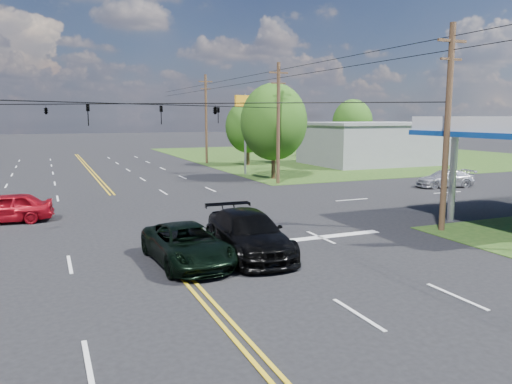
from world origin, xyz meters
name	(u,v)px	position (x,y,z in m)	size (l,w,h in m)	color
ground	(132,217)	(0.00, 12.00, 0.00)	(280.00, 280.00, 0.00)	black
grass_ne	(349,155)	(35.00, 44.00, 0.00)	(46.00, 48.00, 0.03)	#1D3F14
stop_bar	(280,242)	(5.00, 4.00, 0.00)	(10.00, 0.50, 0.02)	silver
retail_ne	(372,144)	(30.00, 32.00, 2.20)	(14.00, 10.00, 4.40)	slate
pole_se	(447,126)	(13.00, 3.00, 4.92)	(1.60, 0.28, 9.50)	#3B2919
pole_ne	(278,122)	(13.00, 21.00, 4.92)	(1.60, 0.28, 9.50)	#3B2919
pole_right_far	(206,118)	(13.00, 40.00, 5.17)	(1.60, 0.28, 10.00)	#3B2919
span_wire_signals	(127,104)	(0.00, 12.00, 6.00)	(26.00, 18.00, 1.13)	black
power_lines	(132,47)	(0.00, 10.00, 8.60)	(26.04, 100.00, 0.64)	black
tree_right_a	(274,122)	(14.00, 24.00, 4.87)	(5.70, 5.70, 8.18)	#3B2919
tree_right_b	(248,127)	(16.50, 36.00, 4.22)	(4.94, 4.94, 7.09)	#3B2919
tree_far_r	(352,122)	(34.00, 42.00, 4.54)	(5.32, 5.32, 7.63)	#3B2919
pickup_dkgreen	(187,245)	(0.50, 2.47, 0.72)	(2.38, 5.16, 1.43)	black
suv_black	(248,234)	(3.00, 2.70, 0.84)	(2.36, 5.81, 1.69)	black
sedan_red	(6,208)	(-6.06, 13.00, 0.76)	(1.79, 4.46, 1.52)	maroon
sedan_far	(445,179)	(23.85, 14.24, 0.66)	(1.84, 4.53, 1.32)	silver
polesign_ne	(245,113)	(13.00, 28.04, 5.62)	(2.03, 0.44, 7.34)	#A5A5AA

